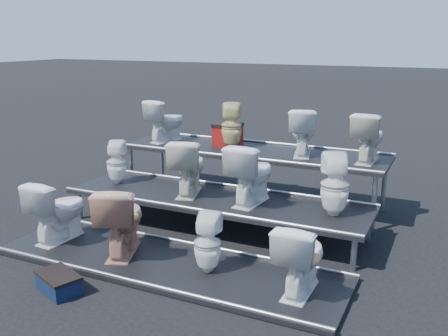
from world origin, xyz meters
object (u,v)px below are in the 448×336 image
at_px(toilet_10, 302,132).
at_px(toilet_4, 116,162).
at_px(toilet_3, 301,257).
at_px(toilet_7, 335,185).
at_px(toilet_1, 121,219).
at_px(toilet_0, 58,210).
at_px(toilet_9, 232,126).
at_px(red_crate, 228,136).
at_px(toilet_5, 188,166).
at_px(toilet_2, 208,243).
at_px(step_stool, 59,284).
at_px(toilet_6, 251,173).
at_px(toilet_8, 166,121).
at_px(toilet_11, 368,137).

bearing_deg(toilet_10, toilet_4, 13.90).
distance_m(toilet_3, toilet_7, 1.36).
bearing_deg(toilet_1, toilet_4, -73.33).
xyz_separation_m(toilet_0, toilet_9, (1.24, 2.60, 0.76)).
xyz_separation_m(toilet_7, red_crate, (-2.11, 1.46, 0.17)).
bearing_deg(toilet_4, toilet_5, 156.02).
height_order(toilet_1, toilet_5, toilet_5).
xyz_separation_m(toilet_5, red_crate, (-0.07, 1.46, 0.16)).
relative_size(toilet_0, toilet_5, 1.02).
relative_size(toilet_2, step_stool, 1.37).
bearing_deg(toilet_9, toilet_6, 100.28).
bearing_deg(toilet_6, toilet_0, 36.13).
distance_m(toilet_1, toilet_6, 1.77).
bearing_deg(toilet_9, toilet_0, 40.85).
xyz_separation_m(toilet_8, toilet_10, (2.38, 0.00, 0.00)).
bearing_deg(toilet_10, toilet_5, 32.54).
distance_m(toilet_2, toilet_5, 1.68).
distance_m(toilet_0, toilet_7, 3.49).
relative_size(toilet_3, toilet_11, 1.07).
relative_size(toilet_6, red_crate, 1.85).
bearing_deg(toilet_3, toilet_4, -21.32).
distance_m(toilet_3, red_crate, 3.51).
bearing_deg(toilet_2, red_crate, -82.47).
bearing_deg(toilet_2, toilet_4, -43.76).
height_order(toilet_4, toilet_9, toilet_9).
bearing_deg(toilet_10, toilet_7, 107.86).
bearing_deg(toilet_0, toilet_11, -139.90).
bearing_deg(toilet_2, toilet_11, -128.29).
xyz_separation_m(toilet_0, toilet_1, (0.98, 0.00, 0.03)).
xyz_separation_m(toilet_7, toilet_8, (-3.19, 1.30, 0.37)).
height_order(toilet_5, step_stool, toilet_5).
bearing_deg(toilet_5, toilet_6, 163.74).
height_order(toilet_3, toilet_4, toilet_4).
relative_size(toilet_7, step_stool, 1.59).
bearing_deg(toilet_0, toilet_7, -155.58).
distance_m(toilet_0, toilet_8, 2.71).
distance_m(toilet_0, toilet_5, 1.79).
bearing_deg(toilet_0, step_stool, 134.38).
bearing_deg(toilet_3, toilet_6, -49.92).
xyz_separation_m(toilet_1, toilet_11, (2.38, 2.60, 0.73)).
bearing_deg(toilet_6, toilet_8, -27.31).
distance_m(toilet_9, red_crate, 0.29).
bearing_deg(step_stool, toilet_5, 104.20).
relative_size(toilet_8, toilet_9, 0.99).
bearing_deg(toilet_5, toilet_4, -16.26).
xyz_separation_m(toilet_5, toilet_7, (2.04, 0.00, -0.01)).
relative_size(toilet_11, step_stool, 1.47).
bearing_deg(toilet_0, toilet_5, -129.65).
xyz_separation_m(toilet_7, toilet_9, (-1.97, 1.30, 0.37)).
distance_m(toilet_5, toilet_7, 2.04).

